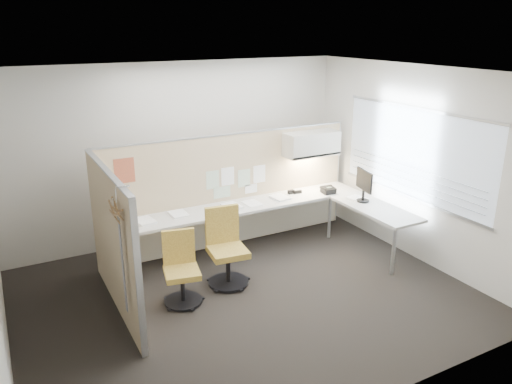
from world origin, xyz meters
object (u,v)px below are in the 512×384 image
chair_left (181,270)px  monitor (364,184)px  phone (328,190)px  desk (266,212)px  chair_right (226,249)px

chair_left → monitor: monitor is taller
phone → chair_left: bearing=-159.4°
desk → chair_left: bearing=-153.5°
desk → monitor: size_ratio=8.10×
desk → phone: size_ratio=18.11×
desk → chair_right: bearing=-146.0°
chair_left → chair_right: size_ratio=0.88×
desk → chair_right: chair_right is taller
desk → chair_right: size_ratio=3.91×
monitor → phone: 0.67m
chair_right → phone: bearing=24.0°
chair_left → chair_right: bearing=25.9°
desk → monitor: (1.37, -0.59, 0.41)m
chair_left → phone: 2.96m
chair_left → phone: bearing=28.3°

